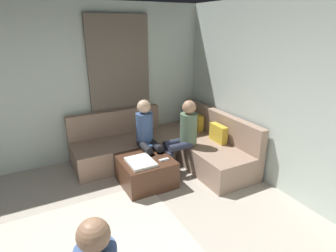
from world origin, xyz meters
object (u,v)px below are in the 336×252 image
at_px(sectional_couch, 168,146).
at_px(coffee_mug, 150,148).
at_px(person_on_couch_back, 183,133).
at_px(person_on_couch_side, 147,134).
at_px(ottoman, 146,171).
at_px(game_remote, 164,160).

bearing_deg(sectional_couch, coffee_mug, -58.39).
bearing_deg(coffee_mug, sectional_couch, 121.61).
relative_size(sectional_couch, person_on_couch_back, 2.12).
distance_m(person_on_couch_back, person_on_couch_side, 0.59).
bearing_deg(ottoman, game_remote, 50.71).
bearing_deg(game_remote, sectional_couch, 147.31).
distance_m(sectional_couch, coffee_mug, 0.61).
xyz_separation_m(sectional_couch, person_on_couch_side, (0.15, -0.47, 0.38)).
bearing_deg(person_on_couch_back, sectional_couch, 7.61).
distance_m(coffee_mug, person_on_couch_back, 0.59).
bearing_deg(ottoman, person_on_couch_back, 98.60).
relative_size(person_on_couch_back, person_on_couch_side, 1.00).
xyz_separation_m(person_on_couch_back, person_on_couch_side, (-0.26, -0.53, 0.00)).
distance_m(sectional_couch, person_on_couch_back, 0.56).
bearing_deg(coffee_mug, person_on_couch_back, 78.56).
height_order(ottoman, game_remote, game_remote).
height_order(person_on_couch_back, person_on_couch_side, same).
distance_m(ottoman, coffee_mug, 0.38).
height_order(coffee_mug, game_remote, coffee_mug).
distance_m(sectional_couch, game_remote, 0.85).
relative_size(coffee_mug, person_on_couch_back, 0.08).
relative_size(sectional_couch, person_on_couch_side, 2.12).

